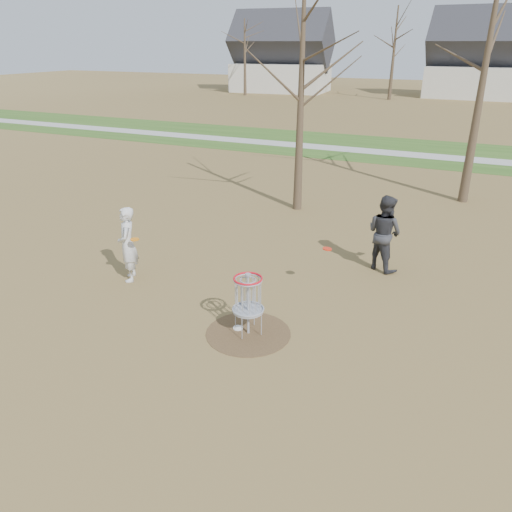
{
  "coord_description": "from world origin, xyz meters",
  "views": [
    {
      "loc": [
        3.87,
        -8.15,
        5.66
      ],
      "look_at": [
        -0.5,
        1.5,
        1.1
      ],
      "focal_mm": 35.0,
      "sensor_mm": 36.0,
      "label": 1
    }
  ],
  "objects_px": {
    "disc_golf_basket": "(248,295)",
    "player_throwing": "(384,233)",
    "player_standing": "(128,244)",
    "disc_grounded": "(238,328)"
  },
  "relations": [
    {
      "from": "disc_golf_basket",
      "to": "player_throwing",
      "type": "bearing_deg",
      "value": 67.22
    },
    {
      "from": "player_throwing",
      "to": "disc_golf_basket",
      "type": "height_order",
      "value": "player_throwing"
    },
    {
      "from": "player_standing",
      "to": "player_throwing",
      "type": "relative_size",
      "value": 0.95
    },
    {
      "from": "disc_golf_basket",
      "to": "disc_grounded",
      "type": "bearing_deg",
      "value": 165.47
    },
    {
      "from": "player_throwing",
      "to": "disc_grounded",
      "type": "distance_m",
      "value": 5.0
    },
    {
      "from": "player_throwing",
      "to": "disc_golf_basket",
      "type": "relative_size",
      "value": 1.51
    },
    {
      "from": "player_standing",
      "to": "disc_grounded",
      "type": "xyz_separation_m",
      "value": [
        3.6,
        -1.05,
        -0.95
      ]
    },
    {
      "from": "player_standing",
      "to": "player_throwing",
      "type": "distance_m",
      "value": 6.66
    },
    {
      "from": "player_throwing",
      "to": "disc_golf_basket",
      "type": "bearing_deg",
      "value": 95.74
    },
    {
      "from": "disc_grounded",
      "to": "disc_golf_basket",
      "type": "relative_size",
      "value": 0.16
    }
  ]
}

